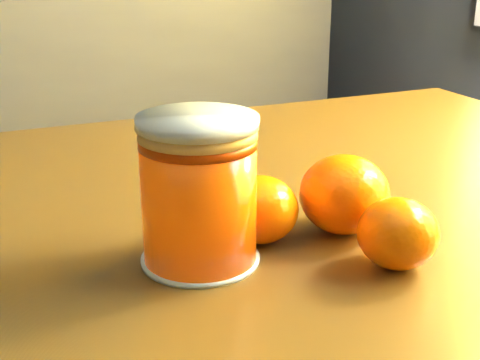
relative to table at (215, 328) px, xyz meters
name	(u,v)px	position (x,y,z in m)	size (l,w,h in m)	color
table	(215,328)	(0.00, 0.00, 0.00)	(1.10, 0.81, 0.79)	brown
juice_glass	(199,192)	(-0.04, -0.06, 0.16)	(0.09, 0.09, 0.11)	#F24B04
orange_front	(260,209)	(0.02, -0.05, 0.13)	(0.06, 0.06, 0.05)	#FF6B05
orange_back	(344,194)	(0.09, -0.06, 0.13)	(0.07, 0.07, 0.06)	#FF6B05
orange_extra	(398,233)	(0.09, -0.13, 0.13)	(0.06, 0.06, 0.05)	#FF6B05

